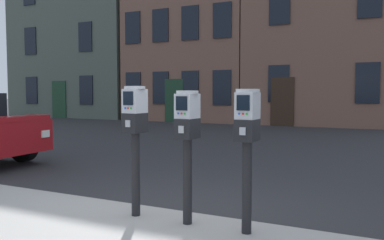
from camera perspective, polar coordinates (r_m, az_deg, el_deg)
The scene contains 6 objects.
ground_plane at distance 4.48m, azimuth -3.96°, elevation -14.74°, with size 160.00×160.00×0.00m, color #28282B.
parking_meter_near_kerb at distance 4.25m, azimuth -7.97°, elevation -0.95°, with size 0.22×0.25×1.35m.
parking_meter_twin_adjacent at distance 3.95m, azimuth -0.65°, elevation -1.76°, with size 0.22×0.25×1.31m.
parking_meter_end_of_row at distance 3.71m, azimuth 7.74°, elevation -2.02°, with size 0.22×0.25×1.32m.
townhouse_brick_corner at distance 27.30m, azimuth -13.19°, elevation 12.83°, with size 8.24×7.04×11.49m.
townhouse_grey_stucco at distance 23.23m, azimuth 1.68°, elevation 15.39°, with size 6.50×6.74×12.17m.
Camera 1 is at (2.15, -3.66, 1.42)m, focal length 38.11 mm.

